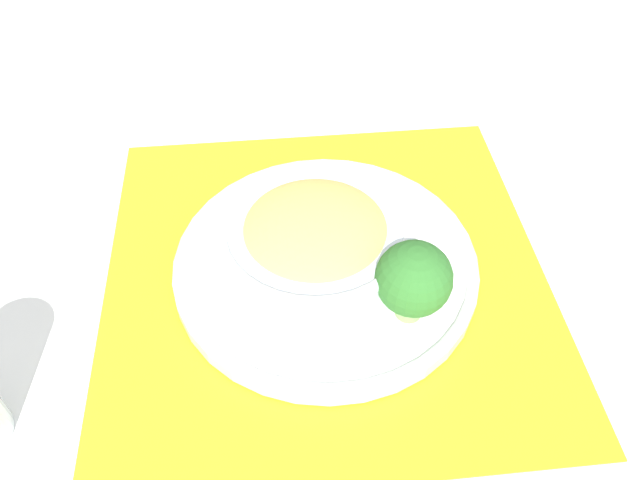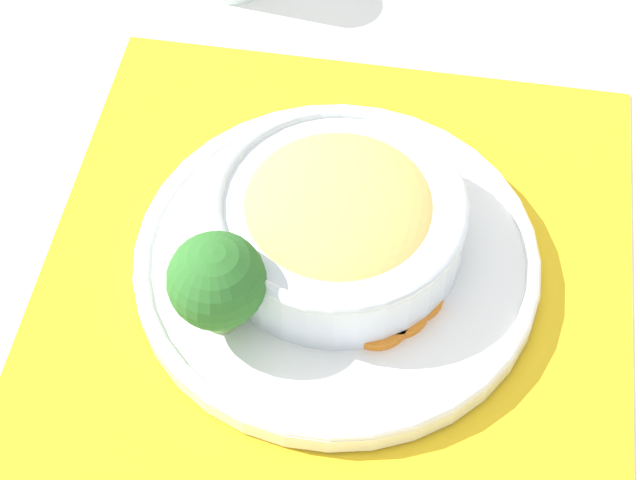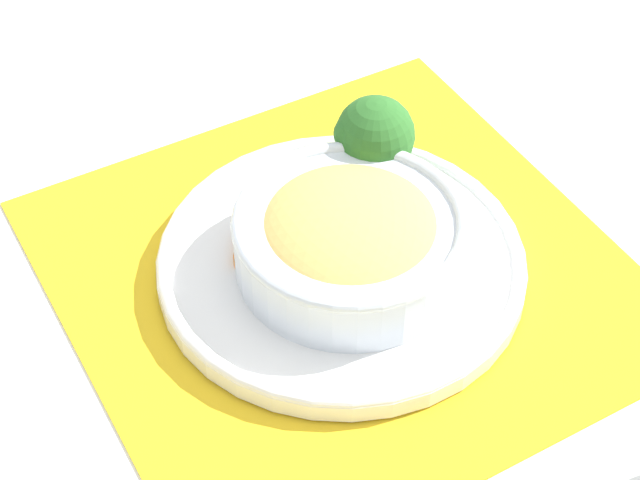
% 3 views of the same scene
% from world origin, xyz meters
% --- Properties ---
extents(ground_plane, '(4.00, 4.00, 0.00)m').
position_xyz_m(ground_plane, '(0.00, 0.00, 0.00)').
color(ground_plane, white).
extents(placemat, '(0.48, 0.48, 0.00)m').
position_xyz_m(placemat, '(0.00, 0.00, 0.00)').
color(placemat, yellow).
rests_on(placemat, ground_plane).
extents(plate, '(0.30, 0.30, 0.02)m').
position_xyz_m(plate, '(0.00, 0.00, 0.02)').
color(plate, white).
rests_on(plate, placemat).
extents(bowl, '(0.18, 0.18, 0.06)m').
position_xyz_m(bowl, '(0.00, -0.01, 0.05)').
color(bowl, silver).
rests_on(bowl, plate).
extents(broccoli_floret, '(0.07, 0.07, 0.08)m').
position_xyz_m(broccoli_floret, '(0.08, 0.06, 0.07)').
color(broccoli_floret, '#84AD5B').
rests_on(broccoli_floret, plate).
extents(carrot_slice_near, '(0.05, 0.05, 0.01)m').
position_xyz_m(carrot_slice_near, '(-0.03, 0.06, 0.02)').
color(carrot_slice_near, orange).
rests_on(carrot_slice_near, plate).
extents(carrot_slice_middle, '(0.05, 0.05, 0.01)m').
position_xyz_m(carrot_slice_middle, '(-0.04, 0.05, 0.02)').
color(carrot_slice_middle, orange).
rests_on(carrot_slice_middle, plate).
extents(carrot_slice_far, '(0.05, 0.05, 0.01)m').
position_xyz_m(carrot_slice_far, '(-0.05, 0.03, 0.02)').
color(carrot_slice_far, orange).
rests_on(carrot_slice_far, plate).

